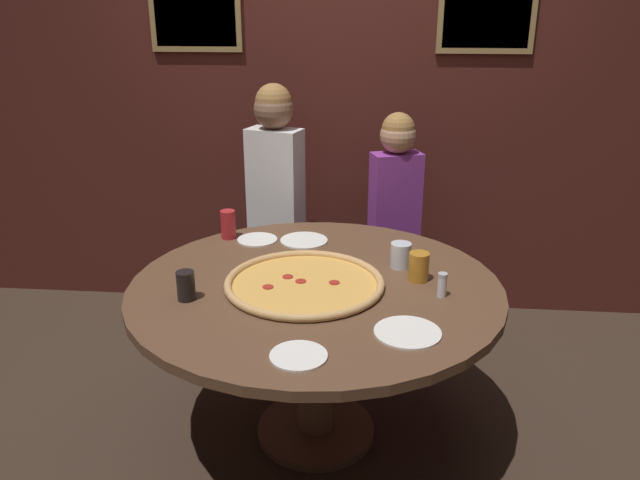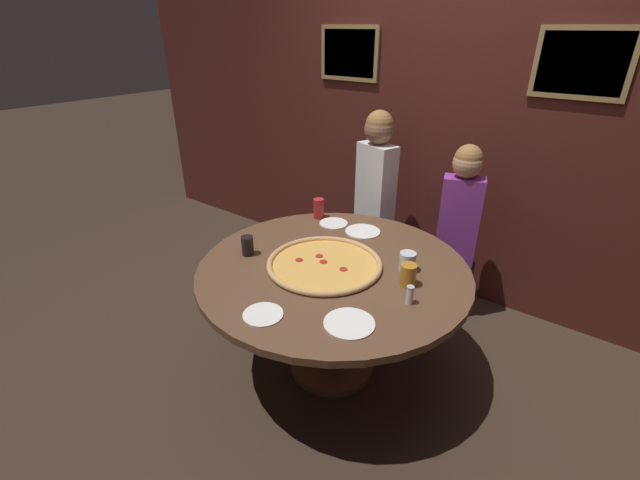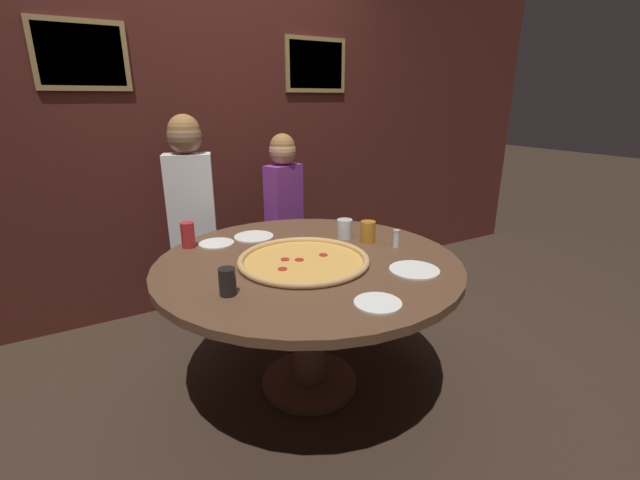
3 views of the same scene
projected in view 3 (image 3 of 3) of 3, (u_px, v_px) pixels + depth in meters
The scene contains 15 objects.
ground_plane at pixel (310, 383), 2.38m from camera, with size 24.00×24.00×0.00m, color #38281E.
back_wall at pixel (217, 128), 3.08m from camera, with size 6.40×0.08×2.60m.
dining_table at pixel (309, 284), 2.19m from camera, with size 1.52×1.52×0.74m.
giant_pizza at pixel (304, 260), 2.10m from camera, with size 0.65×0.65×0.03m.
drink_cup_near_left at pixel (188, 235), 2.30m from camera, with size 0.07×0.07×0.14m, color #B22328.
drink_cup_by_shaker at pixel (345, 229), 2.46m from camera, with size 0.09×0.09×0.11m, color silver.
drink_cup_beside_pizza at pixel (368, 232), 2.38m from camera, with size 0.08×0.08×0.12m, color #BC7A23.
drink_cup_far_left at pixel (227, 282), 1.74m from camera, with size 0.07×0.07×0.12m, color black.
white_plate_far_back at pixel (217, 243), 2.37m from camera, with size 0.19×0.19×0.01m, color white.
white_plate_right_side at pixel (254, 237), 2.48m from camera, with size 0.23×0.23×0.01m, color white.
white_plate_left_side at pixel (414, 270), 2.00m from camera, with size 0.23×0.23×0.01m, color white.
white_plate_beside_cup at pixel (377, 303), 1.68m from camera, with size 0.19×0.19×0.01m, color white.
condiment_shaker at pixel (396, 238), 2.31m from camera, with size 0.04×0.04×0.10m.
diner_far_left at pixel (192, 211), 2.79m from camera, with size 0.37×0.24×1.42m.
diner_centre_back at pixel (284, 211), 3.13m from camera, with size 0.34×0.22×1.28m.
Camera 3 is at (-0.96, -1.76, 1.51)m, focal length 24.00 mm.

